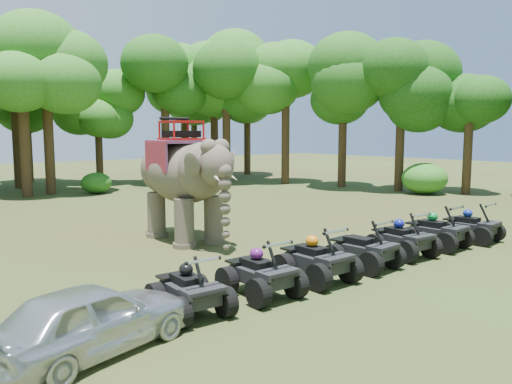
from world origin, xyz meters
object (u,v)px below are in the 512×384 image
Objects in this scene: atv_4 at (403,234)px; atv_6 at (472,222)px; elephant at (184,180)px; atv_0 at (190,284)px; atv_3 at (364,244)px; atv_2 at (317,254)px; parked_car at (91,318)px; atv_1 at (261,267)px; atv_5 at (437,226)px.

atv_4 is 1.02× the size of atv_6.
atv_6 is (7.35, -6.30, -1.40)m from elephant.
atv_0 is 0.93× the size of atv_3.
atv_0 is 7.35m from atv_4.
atv_2 is 1.02× the size of atv_4.
parked_car is 1.93× the size of atv_4.
elephant is 6.58m from atv_1.
parked_car is 1.98× the size of atv_6.
atv_3 reaches higher than parked_car.
atv_4 is (3.77, -6.05, -1.39)m from elephant.
atv_5 is at bearing -44.23° from elephant.
atv_3 is at bearing 174.00° from atv_6.
elephant is at bearing 129.25° from atv_5.
elephant is 6.33m from atv_2.
atv_6 is (7.33, -0.11, -0.03)m from atv_2.
parked_car is 2.07× the size of atv_0.
elephant is at bearing 75.14° from atv_1.
atv_3 is at bearing 3.23° from atv_0.
atv_4 is at bearing 175.98° from atv_5.
atv_2 is 1.02× the size of atv_3.
atv_6 reaches higher than parked_car.
atv_3 is 5.48m from atv_6.
atv_2 is 1.05× the size of atv_6.
atv_0 reaches higher than parked_car.
atv_4 is 3.58m from atv_6.
atv_0 is 0.95× the size of atv_1.
elephant reaches higher than atv_2.
elephant is 2.63× the size of atv_5.
atv_1 is (4.02, 0.49, 0.06)m from parked_car.
atv_3 is (3.62, 0.03, 0.01)m from atv_1.
elephant is at bearing 90.26° from atv_2.
elephant is 2.71× the size of atv_3.
atv_4 reaches higher than parked_car.
atv_5 is (3.70, 0.07, 0.02)m from atv_3.
atv_4 is at bearing 171.66° from atv_6.
atv_1 is at bearing 176.22° from atv_3.
atv_1 reaches higher than atv_0.
atv_5 is at bearing -3.18° from atv_3.
atv_1 is at bearing 2.26° from atv_0.
elephant is at bearing 63.04° from atv_0.
atv_0 is 1.82m from atv_1.
atv_4 is at bearing 2.05° from atv_2.
parked_car is at bearing -127.58° from elephant.
atv_4 reaches higher than atv_1.
atv_3 is 3.70m from atv_5.
atv_4 is at bearing -100.20° from parked_car.
elephant is 9.78m from atv_6.
atv_6 is at bearing 0.30° from atv_1.
atv_4 is (5.53, 0.13, 0.02)m from atv_1.
atv_3 reaches higher than atv_6.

